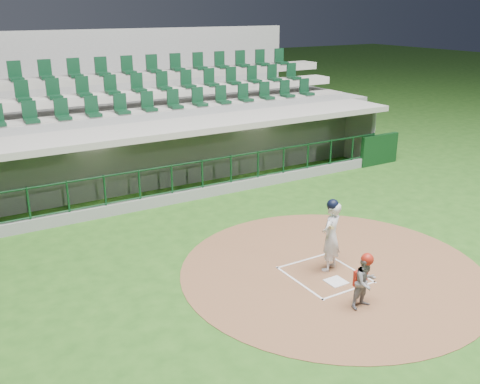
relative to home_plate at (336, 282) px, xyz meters
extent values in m
plane|color=#214C15|center=(0.00, 0.70, -0.02)|extent=(120.00, 120.00, 0.00)
cylinder|color=brown|center=(0.30, 0.50, -0.02)|extent=(7.20, 7.20, 0.01)
cube|color=silver|center=(0.00, 0.00, 0.00)|extent=(0.43, 0.43, 0.02)
cube|color=white|center=(-0.75, 0.40, 0.00)|extent=(0.05, 1.80, 0.01)
cube|color=silver|center=(0.75, 0.40, 0.00)|extent=(0.05, 1.80, 0.01)
cube|color=silver|center=(0.00, 1.25, 0.00)|extent=(1.55, 0.05, 0.01)
cube|color=white|center=(0.00, -0.45, 0.00)|extent=(1.55, 0.05, 0.01)
cube|color=slate|center=(0.00, 8.20, -0.57)|extent=(15.00, 3.00, 0.10)
cube|color=slate|center=(0.00, 9.80, 0.83)|extent=(15.00, 0.20, 2.70)
cube|color=#BCB4A7|center=(0.00, 9.68, 1.08)|extent=(13.50, 0.04, 0.90)
cube|color=gray|center=(7.50, 8.20, 0.83)|extent=(0.20, 3.00, 2.70)
cube|color=gray|center=(0.00, 7.95, 2.28)|extent=(15.40, 3.50, 0.20)
cube|color=gray|center=(0.00, 6.65, 0.13)|extent=(15.00, 0.15, 0.40)
cube|color=black|center=(0.00, 6.65, 1.70)|extent=(15.00, 0.01, 0.95)
cube|color=brown|center=(0.00, 9.25, -0.30)|extent=(12.75, 0.40, 0.45)
cube|color=white|center=(-3.00, 8.20, 2.15)|extent=(1.30, 0.35, 0.04)
cube|color=white|center=(3.00, 8.20, 2.15)|extent=(1.30, 0.35, 0.04)
cube|color=black|center=(7.80, 6.60, 0.58)|extent=(1.80, 0.18, 1.20)
imported|color=#A3111C|center=(-3.95, 9.25, 0.39)|extent=(1.31, 0.95, 1.83)
imported|color=maroon|center=(-2.82, 8.88, 0.31)|extent=(1.06, 0.77, 1.67)
imported|color=#AB1F12|center=(2.28, 9.04, 0.29)|extent=(0.89, 0.68, 1.63)
imported|color=maroon|center=(6.00, 8.87, 0.41)|extent=(1.81, 1.21, 1.87)
cube|color=gray|center=(0.00, 11.45, 1.13)|extent=(17.00, 6.50, 2.50)
cube|color=gray|center=(0.00, 9.95, 2.28)|extent=(16.60, 0.95, 0.30)
cube|color=#A8A297|center=(0.00, 10.90, 2.83)|extent=(16.60, 0.95, 0.30)
cube|color=gray|center=(0.00, 11.85, 3.38)|extent=(16.60, 0.95, 0.30)
cube|color=gray|center=(0.00, 14.80, 2.50)|extent=(17.00, 0.25, 5.05)
imported|color=silver|center=(0.27, 0.58, 0.84)|extent=(0.73, 0.62, 1.70)
sphere|color=black|center=(0.27, 0.58, 1.63)|extent=(0.28, 0.28, 0.28)
cylinder|color=#A68A4C|center=(0.02, 0.33, 1.23)|extent=(0.58, 0.79, 0.39)
imported|color=gray|center=(-0.20, -1.10, 0.56)|extent=(0.58, 0.46, 1.14)
sphere|color=#9E1D11|center=(-0.20, -1.10, 1.08)|extent=(0.26, 0.26, 0.26)
cube|color=#AA1E12|center=(-0.20, -0.95, 0.60)|extent=(0.32, 0.10, 0.35)
camera|label=1|loc=(-7.41, -8.15, 5.91)|focal=40.00mm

